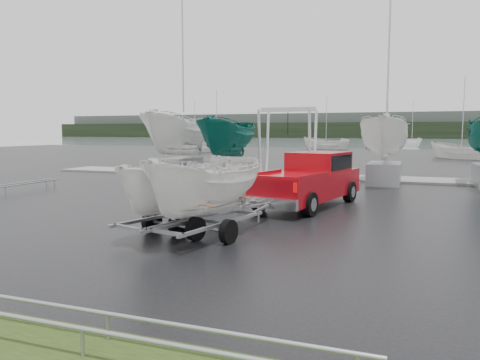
# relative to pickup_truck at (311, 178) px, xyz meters

# --- Properties ---
(ground_plane) EXTENTS (120.00, 120.00, 0.00)m
(ground_plane) POSITION_rel_pickup_truck_xyz_m (-4.17, -2.80, -1.01)
(ground_plane) COLOR black
(ground_plane) RESTS_ON ground
(lake) EXTENTS (300.00, 300.00, 0.00)m
(lake) POSITION_rel_pickup_truck_xyz_m (-4.17, 97.20, -1.02)
(lake) COLOR gray
(lake) RESTS_ON ground
(dock) EXTENTS (30.00, 3.00, 0.12)m
(dock) POSITION_rel_pickup_truck_xyz_m (-4.17, 10.20, -0.96)
(dock) COLOR gray
(dock) RESTS_ON ground
(treeline) EXTENTS (300.00, 8.00, 6.00)m
(treeline) POSITION_rel_pickup_truck_xyz_m (-4.17, 167.20, 1.99)
(treeline) COLOR black
(treeline) RESTS_ON ground
(far_hill) EXTENTS (300.00, 6.00, 10.00)m
(far_hill) POSITION_rel_pickup_truck_xyz_m (-4.17, 175.20, 3.99)
(far_hill) COLOR #4C5651
(far_hill) RESTS_ON ground
(pickup_truck) EXTENTS (3.17, 6.11, 1.94)m
(pickup_truck) POSITION_rel_pickup_truck_xyz_m (0.00, 0.00, 0.00)
(pickup_truck) COLOR #9A0810
(pickup_truck) RESTS_ON ground
(trailer_hitched) EXTENTS (1.95, 3.77, 4.82)m
(trailer_hitched) POSITION_rel_pickup_truck_xyz_m (-1.37, -6.26, 1.61)
(trailer_hitched) COLOR #979A9F
(trailer_hitched) RESTS_ON ground
(trailer_parked) EXTENTS (2.17, 3.79, 4.34)m
(trailer_parked) POSITION_rel_pickup_truck_xyz_m (-2.23, -6.19, 1.36)
(trailer_parked) COLOR #979A9F
(trailer_parked) RESTS_ON ground
(boat_hoist) EXTENTS (3.30, 2.18, 4.12)m
(boat_hoist) POSITION_rel_pickup_truck_xyz_m (-3.56, 10.20, 1.66)
(boat_hoist) COLOR silver
(boat_hoist) RESTS_ON ground
(keelboat_0) EXTENTS (2.71, 3.20, 10.88)m
(keelboat_0) POSITION_rel_pickup_truck_xyz_m (-9.70, 8.20, 3.30)
(keelboat_0) COLOR #979A9F
(keelboat_0) RESTS_ON ground
(keelboat_1) EXTENTS (2.37, 3.20, 7.40)m
(keelboat_1) POSITION_rel_pickup_truck_xyz_m (-6.65, 8.40, 2.74)
(keelboat_1) COLOR #979A9F
(keelboat_1) RESTS_ON ground
(keelboat_2) EXTENTS (2.36, 3.20, 10.53)m
(keelboat_2) POSITION_rel_pickup_truck_xyz_m (2.13, 8.20, 2.74)
(keelboat_2) COLOR #979A9F
(keelboat_2) RESTS_ON ground
(mast_rack_0) EXTENTS (0.56, 6.50, 0.06)m
(mast_rack_0) POSITION_rel_pickup_truck_xyz_m (-13.17, -1.80, -0.66)
(mast_rack_0) COLOR #979A9F
(mast_rack_0) RESTS_ON ground
(mast_rack_2) EXTENTS (7.00, 0.56, 0.06)m
(mast_rack_2) POSITION_rel_pickup_truck_xyz_m (-0.17, -12.30, -0.66)
(mast_rack_2) COLOR #979A9F
(mast_rack_2) RESTS_ON ground
(moored_boat_0) EXTENTS (3.65, 3.62, 11.54)m
(moored_boat_0) POSITION_rel_pickup_truck_xyz_m (-20.54, 39.08, -1.01)
(moored_boat_0) COLOR silver
(moored_boat_0) RESTS_ON ground
(moored_boat_1) EXTENTS (3.27, 3.21, 11.66)m
(moored_boat_1) POSITION_rel_pickup_truck_xyz_m (-9.00, 54.15, -1.01)
(moored_boat_1) COLOR silver
(moored_boat_1) RESTS_ON ground
(moored_boat_2) EXTENTS (3.54, 3.52, 11.33)m
(moored_boat_2) POSITION_rel_pickup_truck_xyz_m (7.95, 34.04, -1.01)
(moored_boat_2) COLOR silver
(moored_boat_2) RESTS_ON ground
(moored_boat_4) EXTENTS (3.00, 2.99, 10.83)m
(moored_boat_4) POSITION_rel_pickup_truck_xyz_m (-32.07, 56.33, -1.00)
(moored_boat_4) COLOR silver
(moored_boat_4) RESTS_ON ground
(moored_boat_5) EXTENTS (3.09, 3.12, 11.20)m
(moored_boat_5) POSITION_rel_pickup_truck_xyz_m (3.15, 70.55, -1.01)
(moored_boat_5) COLOR silver
(moored_boat_5) RESTS_ON ground
(moored_boat_7) EXTENTS (3.05, 3.09, 11.15)m
(moored_boat_7) POSITION_rel_pickup_truck_xyz_m (-1.38, 78.23, -1.00)
(moored_boat_7) COLOR silver
(moored_boat_7) RESTS_ON ground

